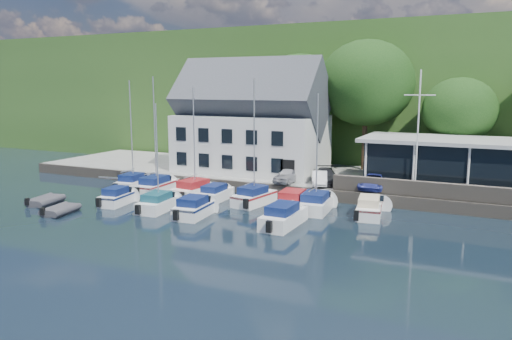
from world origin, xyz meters
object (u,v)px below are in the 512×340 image
(boat_r1_5, at_px, (293,200))
(dinghy_0, at_px, (45,199))
(boat_r2_1, at_px, (157,155))
(flagpole, at_px, (418,133))
(boat_r2_3, at_px, (284,214))
(boat_r1_1, at_px, (155,141))
(car_dgrey, at_px, (326,176))
(boat_r1_2, at_px, (194,142))
(boat_r1_6, at_px, (317,151))
(boat_r2_0, at_px, (118,196))
(club_pavilion, at_px, (444,163))
(boat_r1_0, at_px, (132,139))
(boat_r1_7, at_px, (370,206))
(car_silver, at_px, (289,175))
(boat_r2_2, at_px, (195,206))
(car_white, at_px, (320,178))
(car_blue, at_px, (374,181))
(boat_r1_4, at_px, (254,146))
(boat_r1_3, at_px, (216,192))
(dinghy_1, at_px, (60,209))
(harbor_building, at_px, (251,127))

(boat_r1_5, xyz_separation_m, dinghy_0, (-18.63, -6.74, -0.39))
(boat_r2_1, bearing_deg, flagpole, 23.46)
(boat_r2_1, bearing_deg, boat_r2_3, -4.98)
(flagpole, relative_size, boat_r1_1, 1.03)
(car_dgrey, relative_size, boat_r1_2, 0.47)
(boat_r1_1, relative_size, boat_r1_6, 1.02)
(dinghy_0, bearing_deg, boat_r2_0, 13.53)
(club_pavilion, height_order, boat_r1_1, boat_r1_1)
(boat_r1_5, bearing_deg, dinghy_0, -164.46)
(boat_r2_3, bearing_deg, flagpole, 53.84)
(boat_r1_2, bearing_deg, dinghy_0, -135.60)
(boat_r1_0, relative_size, dinghy_0, 2.86)
(boat_r2_3, height_order, dinghy_0, boat_r2_3)
(boat_r1_6, height_order, boat_r2_1, boat_r1_6)
(boat_r1_1, relative_size, boat_r1_7, 1.46)
(club_pavilion, distance_m, boat_r1_7, 9.41)
(club_pavilion, xyz_separation_m, car_dgrey, (-9.34, -2.58, -1.41))
(car_silver, height_order, boat_r1_0, boat_r1_0)
(boat_r1_0, bearing_deg, boat_r2_2, -36.21)
(car_white, xyz_separation_m, car_blue, (4.58, 0.30, 0.08))
(flagpole, xyz_separation_m, dinghy_0, (-26.81, -11.90, -5.40))
(boat_r1_2, height_order, boat_r1_4, boat_r1_2)
(car_blue, distance_m, boat_r1_2, 15.24)
(boat_r1_3, bearing_deg, club_pavilion, 25.22)
(boat_r1_3, bearing_deg, boat_r2_3, -31.81)
(boat_r1_1, xyz_separation_m, dinghy_1, (-2.06, -9.02, -4.27))
(boat_r1_4, xyz_separation_m, boat_r1_6, (5.14, 0.04, -0.11))
(boat_r1_3, xyz_separation_m, boat_r2_0, (-6.36, -4.58, 0.04))
(boat_r2_0, bearing_deg, boat_r2_1, -10.09)
(harbor_building, bearing_deg, car_blue, -15.69)
(boat_r1_7, height_order, boat_r2_1, boat_r2_1)
(car_dgrey, distance_m, boat_r2_2, 12.81)
(boat_r1_4, distance_m, boat_r2_1, 7.50)
(boat_r1_0, relative_size, boat_r1_7, 1.46)
(boat_r1_2, bearing_deg, boat_r2_3, -18.56)
(harbor_building, relative_size, boat_r1_6, 1.58)
(harbor_building, relative_size, boat_r1_7, 2.26)
(boat_r1_7, xyz_separation_m, boat_r2_2, (-11.45, -5.59, 0.02))
(boat_r1_3, distance_m, boat_r1_6, 9.51)
(car_silver, xyz_separation_m, car_dgrey, (3.05, 0.94, -0.01))
(club_pavilion, bearing_deg, boat_r2_3, -124.14)
(car_silver, distance_m, boat_r1_4, 5.94)
(car_silver, distance_m, car_blue, 7.39)
(club_pavilion, relative_size, boat_r1_1, 1.42)
(harbor_building, xyz_separation_m, boat_r1_0, (-7.74, -8.57, -0.70))
(boat_r1_5, distance_m, boat_r1_6, 4.17)
(boat_r1_6, relative_size, boat_r1_7, 1.43)
(car_blue, bearing_deg, boat_r1_2, -160.59)
(car_white, height_order, boat_r2_1, boat_r2_1)
(boat_r1_1, relative_size, boat_r1_5, 1.60)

